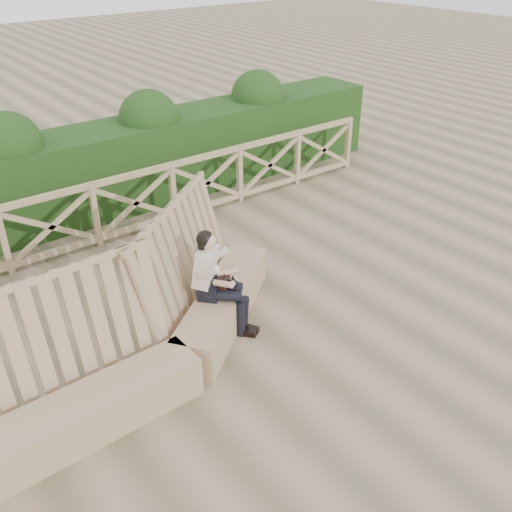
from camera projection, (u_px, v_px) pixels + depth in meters
ground at (266, 332)px, 7.36m from camera, size 60.00×60.00×0.00m
bench at (159, 339)px, 6.58m from camera, size 4.47×2.15×1.62m
woman at (216, 278)px, 7.06m from camera, size 0.71×0.81×1.40m
guardrail at (135, 203)px, 9.48m from camera, size 10.10×0.09×1.10m
hedge at (103, 171)px, 10.20m from camera, size 12.00×1.20×1.50m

